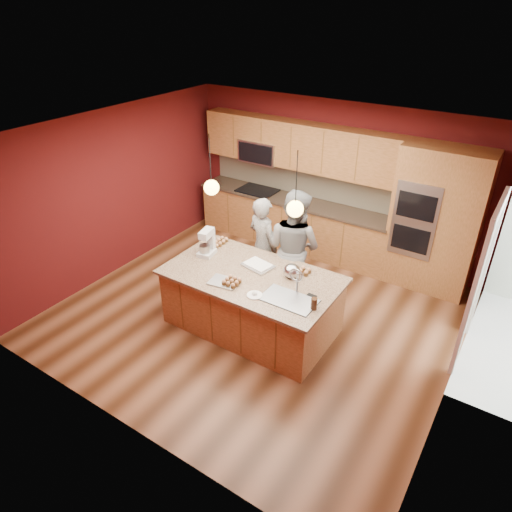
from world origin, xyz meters
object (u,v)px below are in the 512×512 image
Objects in this scene: island at (252,301)px; mixing_bowl at (292,271)px; person_left at (263,245)px; stand_mixer at (207,244)px; person_right at (294,248)px.

island reaches higher than mixing_bowl.
person_left is at bearing 114.17° from island.
mixing_bowl is (1.33, 0.13, -0.08)m from stand_mixer.
person_left is (-0.41, 0.92, 0.34)m from island.
person_left is 4.04× the size of stand_mixer.
island is 6.10× the size of stand_mixer.
stand_mixer is 1.34m from mixing_bowl.
person_left is 0.96m from stand_mixer.
mixing_bowl is (0.47, 0.25, 0.52)m from island.
stand_mixer is 1.69× the size of mixing_bowl.
island is 10.27× the size of mixing_bowl.
person_right is 4.66× the size of stand_mixer.
person_right reaches higher than stand_mixer.
person_left reaches higher than island.
person_right is at bearing 28.56° from stand_mixer.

